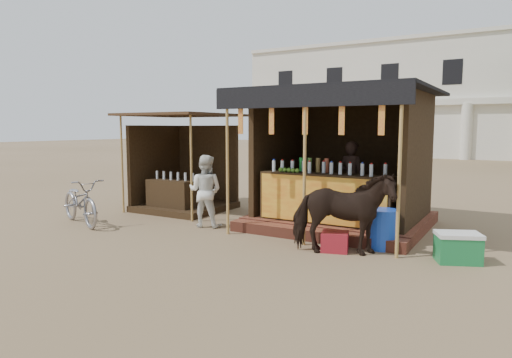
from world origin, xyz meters
The scene contains 10 objects.
ground centered at (0.00, 0.00, 0.00)m, with size 120.00×120.00×0.00m, color #846B4C.
main_stall centered at (1.01, 3.36, 1.02)m, with size 3.60×3.61×2.78m.
secondary_stall centered at (-3.17, 3.24, 0.85)m, with size 2.40×2.40×2.38m.
cow centered at (1.79, 1.28, 0.68)m, with size 0.73×1.61×1.36m, color black.
motorbike centered at (-3.80, 0.72, 0.49)m, with size 0.65×1.87×0.98m, color gray.
bystander centered at (-1.38, 1.88, 0.74)m, with size 0.72×0.56×1.49m, color white.
blue_barrel centered at (2.25, 2.00, 0.34)m, with size 0.51×0.51×0.67m, color blue.
red_crate centered at (1.62, 1.44, 0.16)m, with size 0.43×0.40×0.32m, color maroon.
cooler centered at (3.46, 1.78, 0.23)m, with size 0.76×0.66×0.46m.
background_building centered at (-2.00, 29.94, 3.98)m, with size 26.00×7.45×8.18m.
Camera 1 is at (4.24, -5.61, 2.04)m, focal length 32.00 mm.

